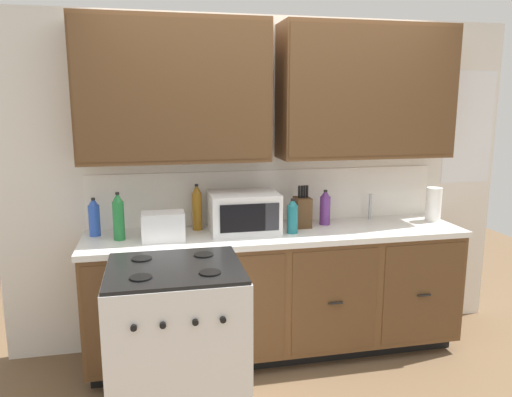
% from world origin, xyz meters
% --- Properties ---
extents(ground_plane, '(8.00, 8.00, 0.00)m').
position_xyz_m(ground_plane, '(0.00, 0.00, 0.00)').
color(ground_plane, brown).
extents(wall_unit, '(3.87, 0.40, 2.45)m').
position_xyz_m(wall_unit, '(0.00, 0.50, 1.66)').
color(wall_unit, white).
rests_on(wall_unit, ground_plane).
extents(counter_run, '(2.70, 0.64, 0.94)m').
position_xyz_m(counter_run, '(0.00, 0.30, 0.48)').
color(counter_run, black).
rests_on(counter_run, ground_plane).
extents(stove_range, '(0.76, 0.68, 0.95)m').
position_xyz_m(stove_range, '(-0.76, -0.33, 0.47)').
color(stove_range, white).
rests_on(stove_range, ground_plane).
extents(microwave, '(0.48, 0.37, 0.28)m').
position_xyz_m(microwave, '(-0.24, 0.35, 1.08)').
color(microwave, white).
rests_on(microwave, counter_run).
extents(toaster, '(0.28, 0.18, 0.19)m').
position_xyz_m(toaster, '(-0.80, 0.23, 1.03)').
color(toaster, white).
rests_on(toaster, counter_run).
extents(knife_block, '(0.11, 0.14, 0.31)m').
position_xyz_m(knife_block, '(0.21, 0.39, 1.05)').
color(knife_block, '#52361E').
rests_on(knife_block, counter_run).
extents(sink_faucet, '(0.02, 0.02, 0.20)m').
position_xyz_m(sink_faucet, '(0.80, 0.51, 1.04)').
color(sink_faucet, '#B2B5BA').
rests_on(sink_faucet, counter_run).
extents(paper_towel_roll, '(0.12, 0.12, 0.26)m').
position_xyz_m(paper_towel_roll, '(1.26, 0.36, 1.07)').
color(paper_towel_roll, white).
rests_on(paper_towel_roll, counter_run).
extents(bottle_green, '(0.07, 0.07, 0.32)m').
position_xyz_m(bottle_green, '(-1.09, 0.31, 1.09)').
color(bottle_green, '#237A38').
rests_on(bottle_green, counter_run).
extents(bottle_amber, '(0.07, 0.07, 0.33)m').
position_xyz_m(bottle_amber, '(-0.55, 0.47, 1.10)').
color(bottle_amber, '#9E6619').
rests_on(bottle_amber, counter_run).
extents(bottle_violet, '(0.08, 0.08, 0.26)m').
position_xyz_m(bottle_violet, '(0.40, 0.42, 1.06)').
color(bottle_violet, '#663384').
rests_on(bottle_violet, counter_run).
extents(bottle_blue, '(0.08, 0.08, 0.27)m').
position_xyz_m(bottle_blue, '(-1.26, 0.45, 1.07)').
color(bottle_blue, blue).
rests_on(bottle_blue, counter_run).
extents(bottle_teal, '(0.08, 0.08, 0.25)m').
position_xyz_m(bottle_teal, '(0.09, 0.23, 1.06)').
color(bottle_teal, '#1E707A').
rests_on(bottle_teal, counter_run).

